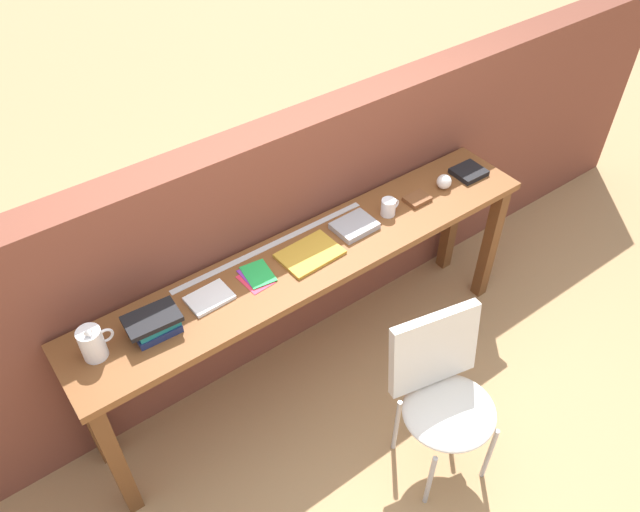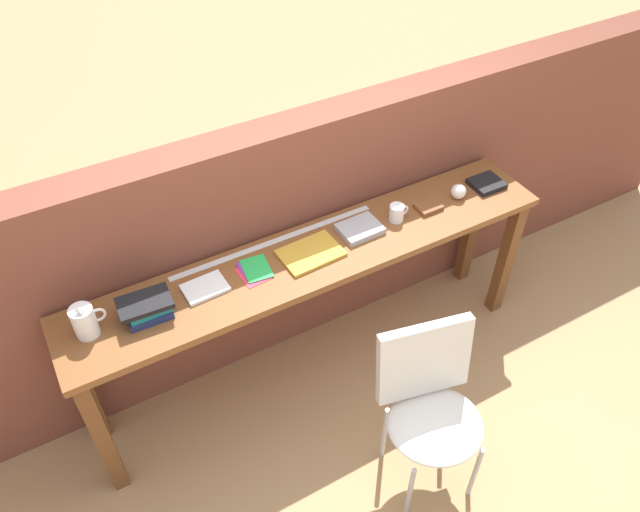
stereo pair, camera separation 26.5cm
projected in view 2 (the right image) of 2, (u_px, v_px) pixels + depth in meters
ground_plane at (342, 402)px, 3.43m from camera, size 40.00×40.00×0.00m
brick_wall_back at (284, 239)px, 3.35m from camera, size 6.00×0.20×1.41m
sideboard at (315, 273)px, 3.11m from camera, size 2.50×0.44×0.88m
chair_white_moulded at (431, 403)px, 2.81m from camera, size 0.53×0.54×0.89m
pitcher_white at (85, 321)px, 2.60m from camera, size 0.14×0.10×0.18m
book_stack_leftmost at (147, 307)px, 2.69m from camera, size 0.24×0.16×0.09m
magazine_cycling at (205, 288)px, 2.83m from camera, size 0.20×0.15×0.02m
pamphlet_pile_colourful at (254, 270)px, 2.92m from camera, size 0.17×0.19×0.01m
book_open_centre at (311, 253)px, 3.00m from camera, size 0.30×0.22×0.02m
book_grey_hardcover at (360, 229)px, 3.12m from camera, size 0.21×0.17×0.03m
mug at (397, 213)px, 3.17m from camera, size 0.11×0.08×0.09m
leather_journal_brown at (428, 207)px, 3.25m from camera, size 0.13×0.10×0.02m
sports_ball_small at (458, 191)px, 3.30m from camera, size 0.08×0.08×0.08m
book_repair_rightmost at (486, 184)px, 3.39m from camera, size 0.17×0.16×0.03m
ruler_metal_back_edge at (274, 241)px, 3.07m from camera, size 1.09×0.03×0.00m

